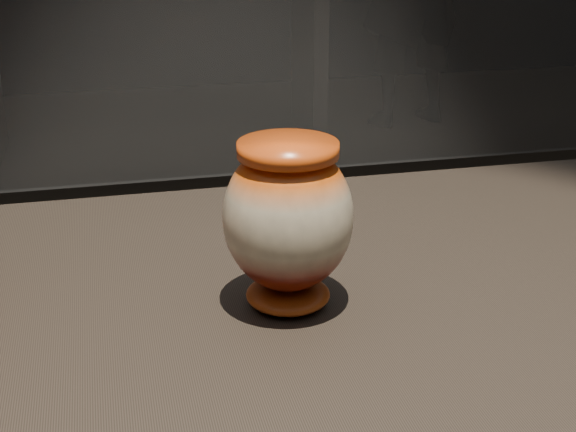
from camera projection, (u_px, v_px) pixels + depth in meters
name	position (u px, v px, depth m)	size (l,w,h in m)	color
main_vase	(288.00, 219.00, 0.74)	(0.13, 0.13, 0.16)	#621408
back_shelf	(152.00, 24.00, 4.17)	(2.00, 0.60, 0.90)	black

